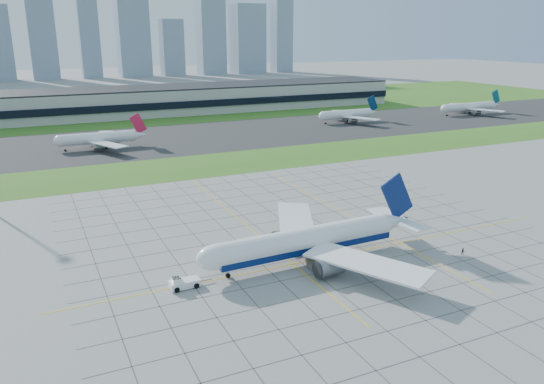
% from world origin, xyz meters
% --- Properties ---
extents(ground, '(1400.00, 1400.00, 0.00)m').
position_xyz_m(ground, '(0.00, 0.00, 0.00)').
color(ground, gray).
rests_on(ground, ground).
extents(grass_median, '(700.00, 35.00, 0.04)m').
position_xyz_m(grass_median, '(0.00, 90.00, 0.02)').
color(grass_median, '#37631C').
rests_on(grass_median, ground).
extents(asphalt_taxiway, '(700.00, 75.00, 0.04)m').
position_xyz_m(asphalt_taxiway, '(0.00, 145.00, 0.03)').
color(asphalt_taxiway, '#383838').
rests_on(asphalt_taxiway, ground).
extents(grass_far, '(700.00, 145.00, 0.04)m').
position_xyz_m(grass_far, '(0.00, 255.00, 0.02)').
color(grass_far, '#37631C').
rests_on(grass_far, ground).
extents(apron_markings, '(120.00, 130.00, 0.03)m').
position_xyz_m(apron_markings, '(0.43, 11.09, 0.02)').
color(apron_markings, '#474744').
rests_on(apron_markings, ground).
extents(terminal, '(260.00, 43.00, 15.80)m').
position_xyz_m(terminal, '(40.00, 229.87, 7.89)').
color(terminal, '#B7B7B2').
rests_on(terminal, ground).
extents(city_skyline, '(523.00, 32.40, 160.00)m').
position_xyz_m(city_skyline, '(-8.71, 520.00, 59.09)').
color(city_skyline, '#8094A7').
rests_on(city_skyline, ground).
extents(airliner, '(53.32, 53.99, 16.78)m').
position_xyz_m(airliner, '(-6.31, -1.60, 4.59)').
color(airliner, white).
rests_on(airliner, ground).
extents(pushback_tug, '(8.59, 3.16, 2.38)m').
position_xyz_m(pushback_tug, '(-34.15, -2.72, 1.06)').
color(pushback_tug, white).
rests_on(pushback_tug, ground).
extents(crew_near, '(0.51, 0.68, 1.69)m').
position_xyz_m(crew_near, '(-35.13, -2.36, 0.85)').
color(crew_near, black).
rests_on(crew_near, ground).
extents(crew_far, '(0.97, 0.92, 1.57)m').
position_xyz_m(crew_far, '(26.33, -13.42, 0.79)').
color(crew_far, black).
rests_on(crew_far, ground).
extents(distant_jet_1, '(36.02, 42.66, 14.08)m').
position_xyz_m(distant_jet_1, '(-30.28, 137.47, 4.48)').
color(distant_jet_1, white).
rests_on(distant_jet_1, ground).
extents(distant_jet_2, '(35.32, 42.66, 14.08)m').
position_xyz_m(distant_jet_2, '(102.31, 151.24, 4.48)').
color(distant_jet_2, white).
rests_on(distant_jet_2, ground).
extents(distant_jet_3, '(43.74, 42.66, 14.08)m').
position_xyz_m(distant_jet_3, '(185.63, 145.82, 4.49)').
color(distant_jet_3, white).
rests_on(distant_jet_3, ground).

